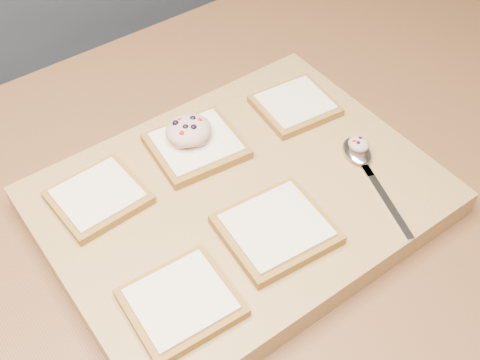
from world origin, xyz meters
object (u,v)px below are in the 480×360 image
at_px(cutting_board, 240,201).
at_px(spoon, 361,158).
at_px(bread_far_center, 196,145).
at_px(tuna_salad_dollop, 188,130).

distance_m(cutting_board, spoon, 0.18).
bearing_deg(bread_far_center, cutting_board, -87.77).
height_order(cutting_board, bread_far_center, bread_far_center).
bearing_deg(tuna_salad_dollop, spoon, -42.97).
relative_size(cutting_board, spoon, 2.76).
height_order(cutting_board, tuna_salad_dollop, tuna_salad_dollop).
xyz_separation_m(cutting_board, tuna_salad_dollop, (-0.01, 0.11, 0.05)).
distance_m(bread_far_center, spoon, 0.23).
bearing_deg(spoon, bread_far_center, 138.22).
bearing_deg(bread_far_center, tuna_salad_dollop, 112.29).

